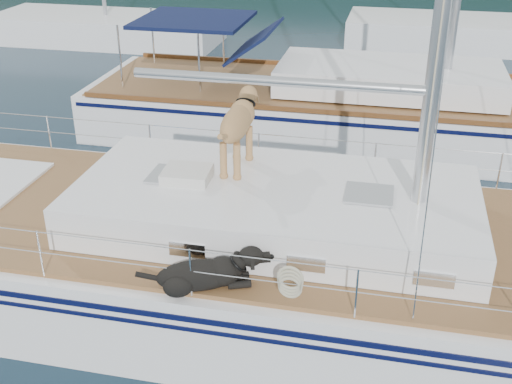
# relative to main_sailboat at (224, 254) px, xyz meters

# --- Properties ---
(ground) EXTENTS (120.00, 120.00, 0.00)m
(ground) POSITION_rel_main_sailboat_xyz_m (-0.09, 0.00, -0.68)
(ground) COLOR black
(ground) RESTS_ON ground
(main_sailboat) EXTENTS (12.00, 3.94, 14.01)m
(main_sailboat) POSITION_rel_main_sailboat_xyz_m (0.00, 0.00, 0.00)
(main_sailboat) COLOR white
(main_sailboat) RESTS_ON ground
(neighbor_sailboat) EXTENTS (11.00, 3.50, 13.30)m
(neighbor_sailboat) POSITION_rel_main_sailboat_xyz_m (0.88, 6.57, -0.05)
(neighbor_sailboat) COLOR white
(neighbor_sailboat) RESTS_ON ground
(bg_boat_west) EXTENTS (8.00, 3.00, 11.65)m
(bg_boat_west) POSITION_rel_main_sailboat_xyz_m (-8.09, 14.00, -0.23)
(bg_boat_west) COLOR white
(bg_boat_west) RESTS_ON ground
(bg_boat_center) EXTENTS (7.20, 3.00, 11.65)m
(bg_boat_center) POSITION_rel_main_sailboat_xyz_m (3.91, 16.00, -0.23)
(bg_boat_center) COLOR white
(bg_boat_center) RESTS_ON ground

